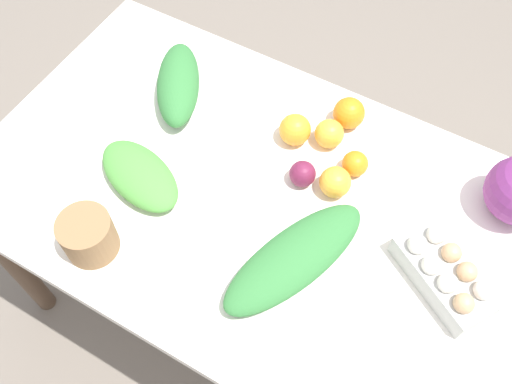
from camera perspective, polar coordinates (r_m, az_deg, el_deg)
ground_plane at (r=2.05m, az=-0.00°, el=-11.07°), size 8.00×8.00×0.00m
dining_table at (r=1.47m, az=-0.00°, el=-2.36°), size 1.40×0.84×0.73m
egg_carton at (r=1.32m, az=18.45°, el=-7.71°), size 0.27×0.22×0.09m
paper_bag at (r=1.33m, az=-16.43°, el=-4.21°), size 0.12×0.12×0.11m
greens_bunch_kale at (r=1.41m, az=-11.55°, el=1.64°), size 0.28×0.21×0.06m
greens_bunch_beet_tops at (r=1.28m, az=3.89°, el=-6.59°), size 0.26×0.41×0.07m
greens_bunch_scallion at (r=1.56m, az=-7.78°, el=10.66°), size 0.25×0.30×0.09m
beet_root at (r=1.39m, az=4.68°, el=1.82°), size 0.07×0.07×0.07m
orange_0 at (r=1.42m, az=9.88°, el=2.81°), size 0.06×0.06×0.06m
orange_1 at (r=1.46m, az=3.95°, el=6.23°), size 0.08×0.08×0.08m
orange_2 at (r=1.51m, az=9.28°, el=7.80°), size 0.08×0.08×0.08m
orange_3 at (r=1.46m, az=7.33°, el=5.80°), size 0.07×0.07×0.07m
orange_4 at (r=1.38m, az=7.92°, el=0.99°), size 0.08×0.08×0.08m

